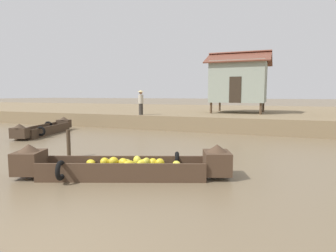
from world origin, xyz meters
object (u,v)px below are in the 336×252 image
(cargo_boat_upstream, at_px, (45,129))
(vendor_person, at_px, (141,101))
(stilt_house_left, at_px, (239,81))
(mooring_post, at_px, (69,143))
(banana_boat, at_px, (124,166))

(cargo_boat_upstream, bearing_deg, vendor_person, 49.07)
(vendor_person, bearing_deg, stilt_house_left, 40.03)
(cargo_boat_upstream, bearing_deg, mooring_post, -38.86)
(mooring_post, bearing_deg, cargo_boat_upstream, 141.14)
(cargo_boat_upstream, relative_size, vendor_person, 3.07)
(banana_boat, xyz_separation_m, stilt_house_left, (1.00, 15.25, 2.93))
(banana_boat, distance_m, cargo_boat_upstream, 10.49)
(banana_boat, distance_m, mooring_post, 3.54)
(cargo_boat_upstream, height_order, stilt_house_left, stilt_house_left)
(banana_boat, bearing_deg, mooring_post, 154.58)
(stilt_house_left, distance_m, vendor_person, 7.63)
(stilt_house_left, bearing_deg, vendor_person, -139.97)
(cargo_boat_upstream, xyz_separation_m, mooring_post, (5.46, -4.40, 0.22))
(stilt_house_left, relative_size, mooring_post, 4.48)
(banana_boat, height_order, cargo_boat_upstream, banana_boat)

